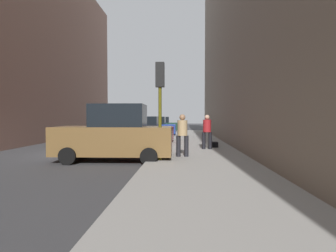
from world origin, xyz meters
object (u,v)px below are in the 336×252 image
(traffic_light, at_px, (160,90))
(duffel_bag, at_px, (215,145))
(parked_dark_green_sedan, at_px, (159,125))
(parked_bronze_suv, at_px, (115,135))
(pedestrian_in_red_jacket, at_px, (207,130))
(parked_red_hatchback, at_px, (141,131))
(parked_blue_sedan, at_px, (153,127))
(fire_hydrant, at_px, (169,136))
(pedestrian_in_tan_coat, at_px, (182,133))

(traffic_light, height_order, duffel_bag, traffic_light)
(duffel_bag, bearing_deg, parked_dark_green_sedan, 105.28)
(parked_bronze_suv, bearing_deg, pedestrian_in_red_jacket, 36.64)
(parked_red_hatchback, xyz_separation_m, parked_blue_sedan, (0.00, 6.64, 0.00))
(traffic_light, distance_m, duffel_bag, 5.61)
(parked_dark_green_sedan, bearing_deg, parked_bronze_suv, -90.00)
(parked_blue_sedan, bearing_deg, traffic_light, -82.41)
(parked_bronze_suv, bearing_deg, fire_hydrant, 74.85)
(parked_bronze_suv, relative_size, parked_red_hatchback, 1.09)
(pedestrian_in_tan_coat, bearing_deg, duffel_bag, 63.37)
(parked_bronze_suv, distance_m, fire_hydrant, 6.92)
(parked_red_hatchback, distance_m, fire_hydrant, 1.84)
(parked_bronze_suv, height_order, traffic_light, traffic_light)
(fire_hydrant, bearing_deg, pedestrian_in_tan_coat, -82.18)
(parked_dark_green_sedan, distance_m, pedestrian_in_tan_coat, 19.69)
(parked_bronze_suv, relative_size, pedestrian_in_red_jacket, 2.71)
(traffic_light, relative_size, pedestrian_in_red_jacket, 2.11)
(fire_hydrant, bearing_deg, traffic_light, -89.61)
(parked_dark_green_sedan, xyz_separation_m, fire_hydrant, (1.80, -13.13, -0.35))
(parked_blue_sedan, xyz_separation_m, pedestrian_in_tan_coat, (2.68, -12.99, 0.26))
(parked_blue_sedan, bearing_deg, parked_red_hatchback, -90.00)
(parked_blue_sedan, relative_size, fire_hydrant, 5.98)
(parked_red_hatchback, distance_m, pedestrian_in_red_jacket, 5.42)
(parked_blue_sedan, bearing_deg, parked_dark_green_sedan, 90.00)
(parked_blue_sedan, xyz_separation_m, fire_hydrant, (1.80, -6.62, -0.35))
(parked_bronze_suv, bearing_deg, parked_red_hatchback, 90.00)
(parked_blue_sedan, height_order, parked_dark_green_sedan, same)
(parked_dark_green_sedan, height_order, fire_hydrant, parked_dark_green_sedan)
(traffic_light, bearing_deg, fire_hydrant, 90.39)
(parked_red_hatchback, height_order, parked_dark_green_sedan, same)
(parked_red_hatchback, height_order, pedestrian_in_tan_coat, pedestrian_in_tan_coat)
(parked_bronze_suv, xyz_separation_m, parked_red_hatchback, (0.00, 6.65, -0.18))
(parked_blue_sedan, distance_m, pedestrian_in_red_jacket, 11.09)
(parked_bronze_suv, height_order, parked_blue_sedan, parked_bronze_suv)
(parked_bronze_suv, bearing_deg, traffic_light, -18.86)
(duffel_bag, bearing_deg, fire_hydrant, 131.26)
(parked_red_hatchback, relative_size, pedestrian_in_red_jacket, 2.48)
(parked_blue_sedan, xyz_separation_m, parked_dark_green_sedan, (-0.00, 6.51, 0.00))
(fire_hydrant, distance_m, pedestrian_in_red_jacket, 4.35)
(fire_hydrant, distance_m, pedestrian_in_tan_coat, 6.46)
(fire_hydrant, relative_size, duffel_bag, 1.60)
(parked_red_hatchback, distance_m, duffel_bag, 5.31)
(parked_dark_green_sedan, bearing_deg, parked_red_hatchback, -90.00)
(parked_blue_sedan, distance_m, fire_hydrant, 6.87)
(pedestrian_in_tan_coat, bearing_deg, traffic_light, -131.62)
(parked_red_hatchback, xyz_separation_m, fire_hydrant, (1.80, 0.02, -0.35))
(parked_red_hatchback, distance_m, traffic_light, 7.75)
(parked_red_hatchback, xyz_separation_m, traffic_light, (1.85, -7.28, 1.91))
(parked_dark_green_sedan, distance_m, traffic_light, 20.60)
(pedestrian_in_red_jacket, bearing_deg, parked_dark_green_sedan, 103.02)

